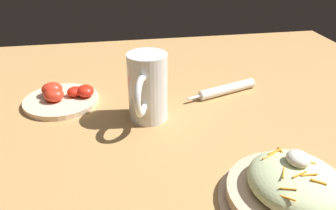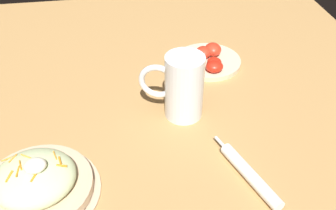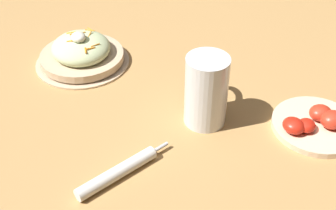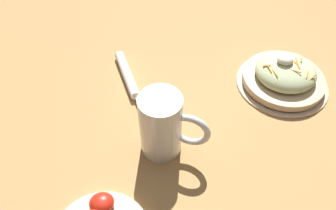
# 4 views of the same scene
# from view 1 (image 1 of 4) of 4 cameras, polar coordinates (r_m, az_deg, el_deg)

# --- Properties ---
(ground_plane) EXTENTS (1.43, 1.43, 0.00)m
(ground_plane) POSITION_cam_1_polar(r_m,az_deg,el_deg) (0.67, 0.43, -7.45)
(ground_plane) COLOR #B2844C
(salad_plate) EXTENTS (0.23, 0.23, 0.09)m
(salad_plate) POSITION_cam_1_polar(r_m,az_deg,el_deg) (0.58, 19.90, -12.86)
(salad_plate) COLOR #D1B28E
(salad_plate) RESTS_ON ground_plane
(beer_mug) EXTENTS (0.14, 0.09, 0.15)m
(beer_mug) POSITION_cam_1_polar(r_m,az_deg,el_deg) (0.75, -3.39, 2.48)
(beer_mug) COLOR white
(beer_mug) RESTS_ON ground_plane
(napkin_roll) EXTENTS (0.08, 0.19, 0.02)m
(napkin_roll) POSITION_cam_1_polar(r_m,az_deg,el_deg) (0.89, 9.65, 2.58)
(napkin_roll) COLOR white
(napkin_roll) RESTS_ON ground_plane
(tomato_plate) EXTENTS (0.18, 0.18, 0.05)m
(tomato_plate) POSITION_cam_1_polar(r_m,az_deg,el_deg) (0.87, -17.03, 1.17)
(tomato_plate) COLOR beige
(tomato_plate) RESTS_ON ground_plane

